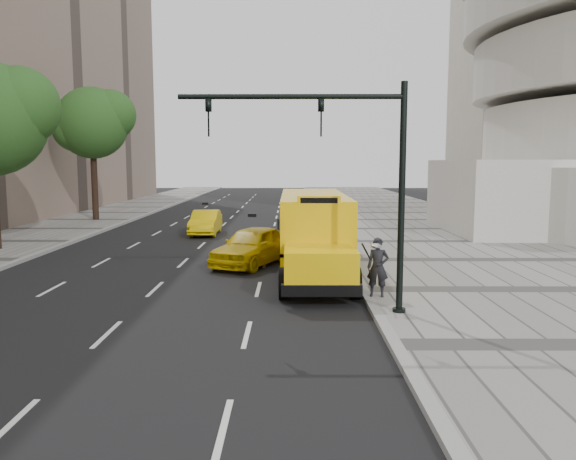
{
  "coord_description": "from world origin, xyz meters",
  "views": [
    {
      "loc": [
        3.58,
        -23.58,
        4.27
      ],
      "look_at": [
        3.5,
        -4.0,
        1.9
      ],
      "focal_mm": 35.0,
      "sensor_mm": 36.0,
      "label": 1
    }
  ],
  "objects_px": {
    "taxi_far": "(206,222)",
    "tree_c": "(93,122)",
    "pedestrian": "(378,267)",
    "taxi_near": "(252,246)",
    "school_bus": "(313,226)",
    "traffic_signal": "(350,169)"
  },
  "relations": [
    {
      "from": "taxi_near",
      "to": "taxi_far",
      "type": "distance_m",
      "value": 10.55
    },
    {
      "from": "taxi_far",
      "to": "pedestrian",
      "type": "relative_size",
      "value": 2.36
    },
    {
      "from": "traffic_signal",
      "to": "taxi_far",
      "type": "bearing_deg",
      "value": 110.39
    },
    {
      "from": "school_bus",
      "to": "taxi_far",
      "type": "height_order",
      "value": "school_bus"
    },
    {
      "from": "school_bus",
      "to": "taxi_near",
      "type": "xyz_separation_m",
      "value": [
        -2.5,
        0.96,
        -0.96
      ]
    },
    {
      "from": "taxi_near",
      "to": "taxi_far",
      "type": "relative_size",
      "value": 1.1
    },
    {
      "from": "taxi_far",
      "to": "pedestrian",
      "type": "bearing_deg",
      "value": -64.87
    },
    {
      "from": "pedestrian",
      "to": "taxi_far",
      "type": "bearing_deg",
      "value": 127.3
    },
    {
      "from": "taxi_near",
      "to": "traffic_signal",
      "type": "distance_m",
      "value": 9.15
    },
    {
      "from": "tree_c",
      "to": "school_bus",
      "type": "xyz_separation_m",
      "value": [
        14.9,
        -18.18,
        -5.3
      ]
    },
    {
      "from": "taxi_near",
      "to": "pedestrian",
      "type": "distance_m",
      "value": 7.48
    },
    {
      "from": "taxi_far",
      "to": "taxi_near",
      "type": "bearing_deg",
      "value": -71.4
    },
    {
      "from": "school_bus",
      "to": "taxi_near",
      "type": "bearing_deg",
      "value": 159.05
    },
    {
      "from": "school_bus",
      "to": "taxi_near",
      "type": "distance_m",
      "value": 2.84
    },
    {
      "from": "school_bus",
      "to": "tree_c",
      "type": "bearing_deg",
      "value": 129.35
    },
    {
      "from": "pedestrian",
      "to": "tree_c",
      "type": "bearing_deg",
      "value": 137.17
    },
    {
      "from": "school_bus",
      "to": "traffic_signal",
      "type": "height_order",
      "value": "traffic_signal"
    },
    {
      "from": "school_bus",
      "to": "traffic_signal",
      "type": "bearing_deg",
      "value": -84.33
    },
    {
      "from": "taxi_far",
      "to": "school_bus",
      "type": "bearing_deg",
      "value": -61.92
    },
    {
      "from": "taxi_far",
      "to": "tree_c",
      "type": "bearing_deg",
      "value": 140.42
    },
    {
      "from": "taxi_far",
      "to": "traffic_signal",
      "type": "distance_m",
      "value": 19.38
    },
    {
      "from": "school_bus",
      "to": "traffic_signal",
      "type": "relative_size",
      "value": 1.81
    }
  ]
}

